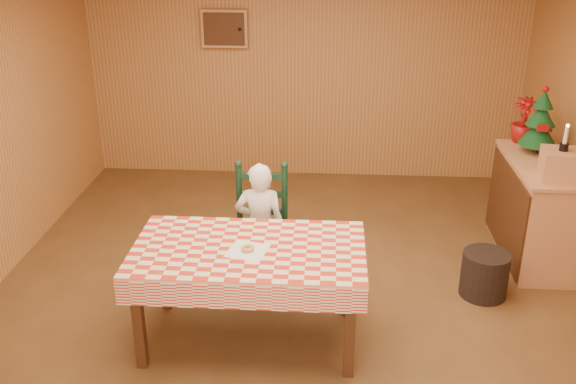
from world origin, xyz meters
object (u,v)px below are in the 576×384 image
object	(u,v)px
shelf_unit	(534,210)
christmas_tree	(540,123)
storage_bin	(485,274)
ladder_chair	(261,231)
crate	(561,165)
seated_child	(260,228)
dining_table	(249,258)

from	to	relation	value
shelf_unit	christmas_tree	size ratio (longest dim) A/B	2.00
christmas_tree	storage_bin	bearing A→B (deg)	-120.68
ladder_chair	crate	xyz separation A→B (m)	(2.43, 0.26, 0.55)
ladder_chair	storage_bin	world-z (taller)	ladder_chair
christmas_tree	storage_bin	xyz separation A→B (m)	(-0.57, -0.96, -1.02)
crate	seated_child	bearing A→B (deg)	-172.68
shelf_unit	christmas_tree	bearing A→B (deg)	88.02
seated_child	christmas_tree	size ratio (longest dim) A/B	1.81
shelf_unit	storage_bin	bearing A→B (deg)	-128.29
ladder_chair	crate	bearing A→B (deg)	6.00
christmas_tree	storage_bin	size ratio (longest dim) A/B	1.61
dining_table	storage_bin	size ratio (longest dim) A/B	4.30
crate	storage_bin	xyz separation A→B (m)	(-0.57, -0.31, -0.86)
dining_table	christmas_tree	xyz separation A→B (m)	(2.43, 1.69, 0.52)
storage_bin	christmas_tree	bearing A→B (deg)	59.32
shelf_unit	ladder_chair	bearing A→B (deg)	-164.86
dining_table	crate	bearing A→B (deg)	23.22
dining_table	storage_bin	world-z (taller)	dining_table
shelf_unit	crate	distance (m)	0.71
ladder_chair	seated_child	size ratio (longest dim) A/B	0.96
storage_bin	dining_table	bearing A→B (deg)	-158.54
seated_child	christmas_tree	bearing A→B (deg)	-158.40
shelf_unit	seated_child	bearing A→B (deg)	-163.61
seated_child	crate	distance (m)	2.50
dining_table	seated_child	world-z (taller)	seated_child
seated_child	crate	xyz separation A→B (m)	(2.43, 0.31, 0.49)
christmas_tree	ladder_chair	bearing A→B (deg)	-159.57
ladder_chair	storage_bin	size ratio (longest dim) A/B	2.80
shelf_unit	christmas_tree	world-z (taller)	christmas_tree
dining_table	shelf_unit	xyz separation A→B (m)	(2.42, 1.44, -0.22)
ladder_chair	christmas_tree	world-z (taller)	christmas_tree
shelf_unit	christmas_tree	xyz separation A→B (m)	(0.01, 0.25, 0.74)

